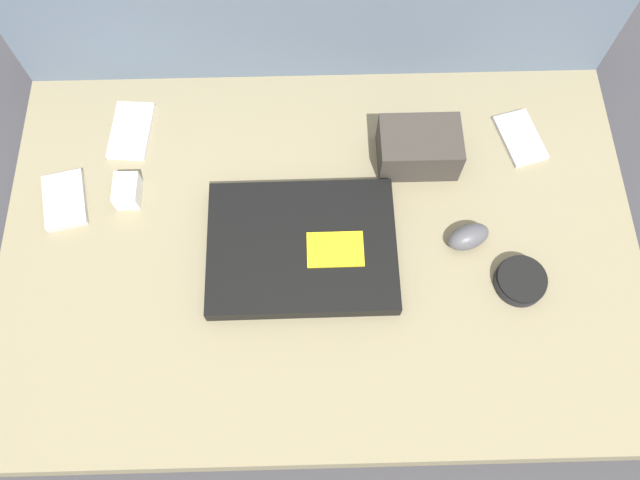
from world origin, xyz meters
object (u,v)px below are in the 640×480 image
charger_brick (127,191)px  phone_silver (65,200)px  computer_mouse (468,237)px  camera_pouch (419,148)px  phone_black (131,131)px  laptop (302,248)px  speaker_puck (521,281)px  phone_small (520,138)px

charger_brick → phone_silver: bearing=-175.1°
computer_mouse → camera_pouch: (-0.07, 0.16, 0.02)m
phone_silver → phone_black: phone_silver is taller
phone_silver → charger_brick: charger_brick is taller
computer_mouse → charger_brick: size_ratio=1.46×
laptop → phone_black: size_ratio=2.54×
speaker_puck → charger_brick: charger_brick is taller
laptop → camera_pouch: 0.26m
computer_mouse → charger_brick: 0.57m
computer_mouse → phone_small: size_ratio=0.68×
phone_black → phone_small: (0.69, -0.03, -0.00)m
speaker_puck → camera_pouch: size_ratio=0.60×
camera_pouch → charger_brick: camera_pouch is taller
speaker_puck → phone_silver: bearing=167.6°
phone_silver → camera_pouch: bearing=-5.6°
laptop → phone_small: size_ratio=2.58×
computer_mouse → phone_silver: (-0.67, 0.09, -0.01)m
speaker_puck → phone_black: size_ratio=0.68×
phone_silver → phone_black: bearing=41.9°
speaker_puck → phone_black: speaker_puck is taller
phone_black → phone_small: 0.69m
laptop → computer_mouse: size_ratio=3.80×
computer_mouse → speaker_puck: 0.11m
phone_black → camera_pouch: 0.51m
computer_mouse → speaker_puck: size_ratio=0.98×
computer_mouse → speaker_puck: computer_mouse is taller
speaker_puck → phone_silver: (-0.74, 0.16, -0.00)m
camera_pouch → speaker_puck: bearing=-58.1°
computer_mouse → phone_black: size_ratio=0.67×
phone_black → computer_mouse: bearing=-16.9°
laptop → phone_black: 0.38m
camera_pouch → charger_brick: size_ratio=2.48×
phone_small → charger_brick: (-0.68, -0.09, 0.01)m
camera_pouch → charger_brick: 0.50m
computer_mouse → phone_small: (0.12, 0.19, -0.01)m
laptop → phone_silver: 0.41m
computer_mouse → camera_pouch: size_ratio=0.59×
laptop → speaker_puck: laptop is taller
laptop → speaker_puck: size_ratio=3.72×
phone_black → camera_pouch: camera_pouch is taller
speaker_puck → camera_pouch: (-0.14, 0.23, 0.02)m
computer_mouse → phone_black: 0.61m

